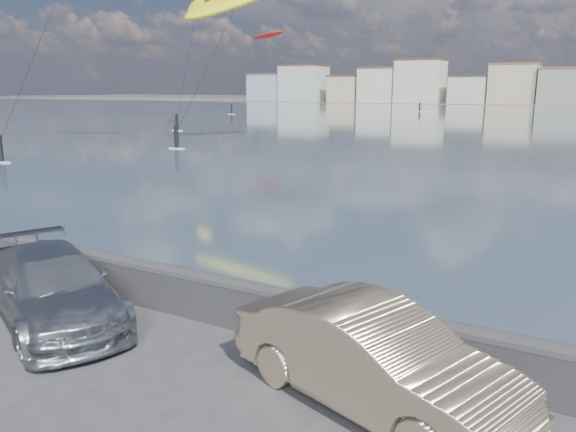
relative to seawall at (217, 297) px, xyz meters
The scene contains 7 objects.
ground 2.76m from the seawall, 90.00° to the right, with size 700.00×700.00×0.00m, color #333335.
bay_water 88.80m from the seawall, 90.00° to the left, with size 500.00×177.00×0.00m, color #304252.
seawall is the anchor object (origin of this frame).
car_silver 3.53m from the seawall, 152.03° to the right, with size 2.14×5.25×1.52m, color #A5A9AD.
car_champagne 4.31m from the seawall, 18.59° to the right, with size 1.72×4.92×1.62m, color tan.
kitesurfer_7 65.84m from the seawall, 128.83° to the left, with size 6.55×11.90×17.03m.
kitesurfer_13 108.13m from the seawall, 121.22° to the left, with size 8.92×12.61×16.37m.
Camera 1 is at (6.90, -6.29, 4.90)m, focal length 35.00 mm.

